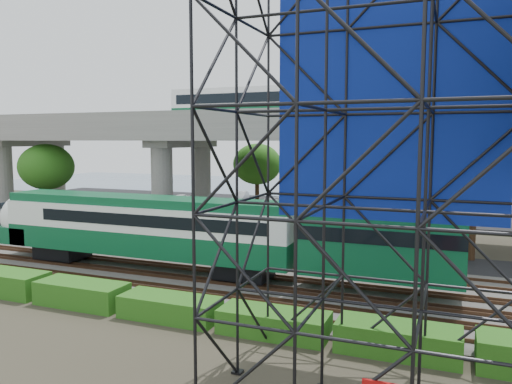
% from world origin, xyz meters
% --- Properties ---
extents(ground, '(140.00, 140.00, 0.00)m').
position_xyz_m(ground, '(0.00, 0.00, 0.00)').
color(ground, '#474233').
rests_on(ground, ground).
extents(ballast_bed, '(90.00, 12.00, 0.20)m').
position_xyz_m(ballast_bed, '(0.00, 2.00, 0.10)').
color(ballast_bed, slate).
rests_on(ballast_bed, ground).
extents(service_road, '(90.00, 5.00, 0.08)m').
position_xyz_m(service_road, '(0.00, 10.50, 0.04)').
color(service_road, black).
rests_on(service_road, ground).
extents(parking_lot, '(90.00, 18.00, 0.08)m').
position_xyz_m(parking_lot, '(0.00, 34.00, 0.04)').
color(parking_lot, black).
rests_on(parking_lot, ground).
extents(harbor_water, '(140.00, 40.00, 0.03)m').
position_xyz_m(harbor_water, '(0.00, 56.00, 0.01)').
color(harbor_water, slate).
rests_on(harbor_water, ground).
extents(rail_tracks, '(90.00, 9.52, 0.16)m').
position_xyz_m(rail_tracks, '(0.00, 2.00, 0.28)').
color(rail_tracks, '#472D1E').
rests_on(rail_tracks, ballast_bed).
extents(commuter_train, '(29.30, 3.06, 4.30)m').
position_xyz_m(commuter_train, '(-2.43, 2.00, 2.88)').
color(commuter_train, black).
rests_on(commuter_train, rail_tracks).
extents(overpass, '(80.00, 12.00, 12.40)m').
position_xyz_m(overpass, '(-0.32, 16.00, 8.21)').
color(overpass, '#9E9B93').
rests_on(overpass, ground).
extents(scaffold_tower, '(9.36, 6.36, 15.00)m').
position_xyz_m(scaffold_tower, '(10.51, -7.98, 7.47)').
color(scaffold_tower, black).
rests_on(scaffold_tower, ground).
extents(hedge_strip, '(34.60, 1.80, 1.20)m').
position_xyz_m(hedge_strip, '(1.01, -4.30, 0.56)').
color(hedge_strip, '#256015').
rests_on(hedge_strip, ground).
extents(trees, '(40.94, 16.94, 7.69)m').
position_xyz_m(trees, '(-4.67, 16.17, 5.57)').
color(trees, '#382314').
rests_on(trees, ground).
extents(suv, '(5.79, 4.12, 1.47)m').
position_xyz_m(suv, '(-16.42, 9.66, 0.81)').
color(suv, black).
rests_on(suv, service_road).
extents(parked_cars, '(37.86, 9.52, 1.32)m').
position_xyz_m(parked_cars, '(-0.57, 33.87, 0.68)').
color(parked_cars, silver).
rests_on(parked_cars, parking_lot).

